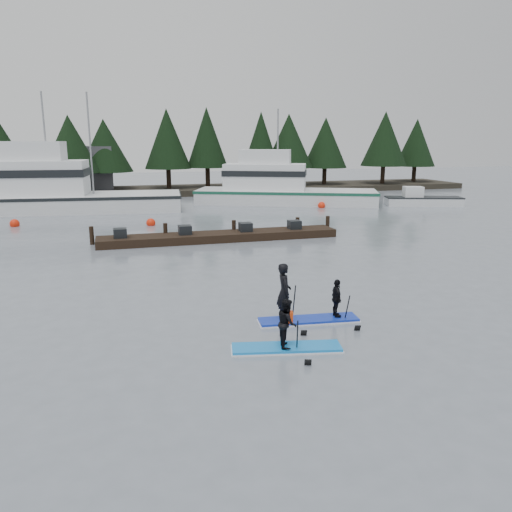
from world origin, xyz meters
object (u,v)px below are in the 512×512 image
object	(u,v)px
fishing_boat_medium	(281,196)
paddleboard_duo	(304,301)
floating_dock	(220,236)
paddleboard_solo	(287,331)
fishing_boat_large	(56,202)

from	to	relation	value
fishing_boat_medium	paddleboard_duo	size ratio (longest dim) A/B	5.14
floating_dock	paddleboard_duo	distance (m)	13.63
floating_dock	paddleboard_solo	bearing A→B (deg)	-95.37
fishing_boat_large	fishing_boat_medium	distance (m)	19.07
floating_dock	paddleboard_solo	size ratio (longest dim) A/B	4.45
fishing_boat_medium	paddleboard_duo	bearing A→B (deg)	-84.06
fishing_boat_large	paddleboard_solo	distance (m)	32.11
floating_dock	paddleboard_duo	size ratio (longest dim) A/B	4.26
paddleboard_solo	paddleboard_duo	xyz separation A→B (m)	(1.23, 1.88, 0.17)
fishing_boat_large	floating_dock	world-z (taller)	fishing_boat_large
floating_dock	paddleboard_solo	world-z (taller)	paddleboard_solo
fishing_boat_medium	floating_dock	distance (m)	17.71
fishing_boat_medium	paddleboard_solo	bearing A→B (deg)	-85.11
fishing_boat_large	floating_dock	size ratio (longest dim) A/B	1.40
fishing_boat_medium	paddleboard_duo	distance (m)	30.34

